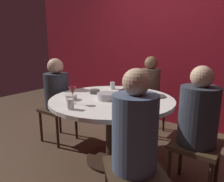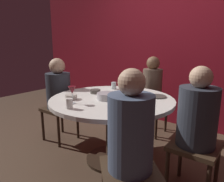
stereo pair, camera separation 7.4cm
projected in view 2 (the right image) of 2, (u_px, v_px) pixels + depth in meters
The scene contains 19 objects.
ground_plane at pixel (112, 159), 2.50m from camera, with size 8.00×8.00×0.00m, color #4C3828.
back_wall at pixel (171, 46), 3.46m from camera, with size 6.00×0.10×2.60m, color maroon.
dining_table at pixel (112, 111), 2.36m from camera, with size 1.36×1.36×0.75m.
seated_diner_left at pixel (59, 90), 2.87m from camera, with size 0.40×0.40×1.15m.
seated_diner_back at pixel (152, 87), 3.10m from camera, with size 0.40×0.40×1.16m.
seated_diner_right at pixel (197, 118), 1.80m from camera, with size 0.40×0.40×1.16m.
seated_diner_front_right at pixel (131, 135), 1.45m from camera, with size 0.57×0.57×1.18m.
candle_holder at pixel (125, 94), 2.32m from camera, with size 0.09×0.09×0.11m.
wine_glass at pixel (72, 91), 2.10m from camera, with size 0.08×0.08×0.18m.
dinner_plate at pixel (157, 96), 2.38m from camera, with size 0.20×0.20×0.01m, color #4C4742.
cell_phone at pixel (125, 90), 2.72m from camera, with size 0.07×0.14×0.01m, color black.
bowl_serving_large at pixel (107, 96), 2.28m from camera, with size 0.22×0.22×0.07m, color #B7B7BC.
bowl_salad_center at pixel (95, 91), 2.55m from camera, with size 0.12×0.12×0.05m, color #4C4742.
bowl_small_white at pixel (71, 97), 2.28m from camera, with size 0.13×0.13×0.05m, color beige.
cup_near_candle at pixel (69, 104), 1.95m from camera, with size 0.06×0.06×0.10m, color silver.
cup_by_left_diner at pixel (114, 86), 2.79m from camera, with size 0.07×0.07×0.09m, color silver.
cup_by_right_diner at pixel (130, 97), 2.18m from camera, with size 0.08×0.08×0.09m, color #4C4742.
fork_near_plate at pixel (145, 103), 2.15m from camera, with size 0.02×0.18×0.01m, color #B7B7BC.
knife_near_plate at pixel (123, 93), 2.54m from camera, with size 0.02×0.18×0.01m, color #B7B7BC.
Camera 2 is at (1.36, -1.80, 1.34)m, focal length 33.95 mm.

